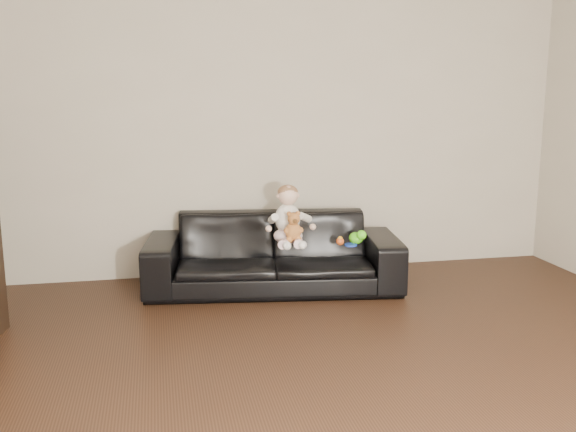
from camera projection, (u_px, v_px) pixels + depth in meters
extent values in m
plane|color=#311D11|center=(389.00, 425.00, 3.07)|extent=(5.50, 5.50, 0.00)
plane|color=#B7AD9A|center=(279.00, 123.00, 5.46)|extent=(5.00, 0.00, 5.00)
imported|color=black|center=(273.00, 252.00, 5.14)|extent=(2.10, 1.04, 0.59)
ellipsoid|color=#FCD5DC|center=(288.00, 236.00, 5.04)|extent=(0.29, 0.27, 0.12)
ellipsoid|color=white|center=(288.00, 219.00, 5.03)|extent=(0.25, 0.22, 0.24)
sphere|color=beige|center=(288.00, 195.00, 4.98)|extent=(0.20, 0.20, 0.16)
ellipsoid|color=#8C603F|center=(288.00, 192.00, 4.98)|extent=(0.20, 0.20, 0.11)
cylinder|color=#FCD5DC|center=(286.00, 243.00, 4.89)|extent=(0.13, 0.21, 0.08)
cylinder|color=#FCD5DC|center=(298.00, 242.00, 4.91)|extent=(0.13, 0.21, 0.08)
sphere|color=white|center=(287.00, 246.00, 4.79)|extent=(0.08, 0.08, 0.07)
sphere|color=white|center=(302.00, 245.00, 4.81)|extent=(0.08, 0.08, 0.07)
cylinder|color=white|center=(273.00, 219.00, 4.95)|extent=(0.11, 0.17, 0.11)
cylinder|color=white|center=(305.00, 217.00, 5.00)|extent=(0.11, 0.17, 0.11)
ellipsoid|color=#AF6A32|center=(293.00, 231.00, 4.88)|extent=(0.16, 0.15, 0.14)
sphere|color=#AF6A32|center=(294.00, 219.00, 4.85)|extent=(0.13, 0.13, 0.10)
sphere|color=#AF6A32|center=(289.00, 214.00, 4.85)|extent=(0.05, 0.05, 0.04)
sphere|color=#AF6A32|center=(298.00, 213.00, 4.86)|extent=(0.05, 0.05, 0.04)
sphere|color=#593819|center=(295.00, 221.00, 4.81)|extent=(0.05, 0.05, 0.04)
ellipsoid|color=#53E21A|center=(356.00, 238.00, 5.02)|extent=(0.12, 0.14, 0.09)
sphere|color=#D84E19|center=(340.00, 241.00, 4.98)|extent=(0.08, 0.08, 0.06)
cylinder|color=blue|center=(351.00, 245.00, 4.97)|extent=(0.11, 0.11, 0.01)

